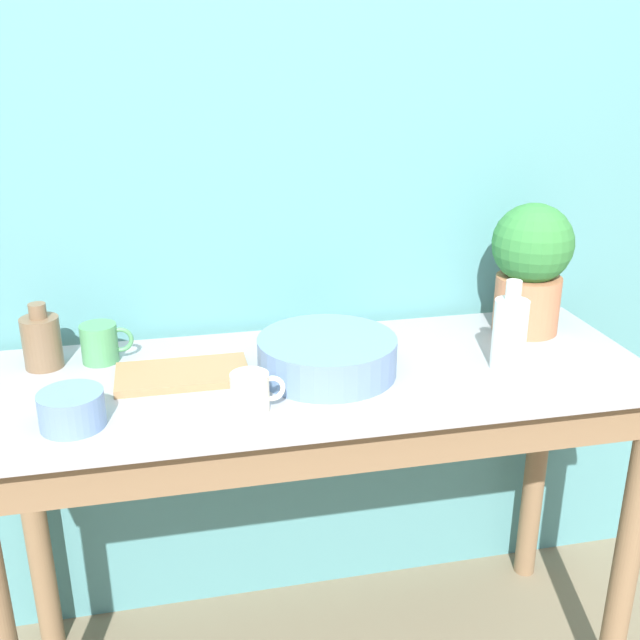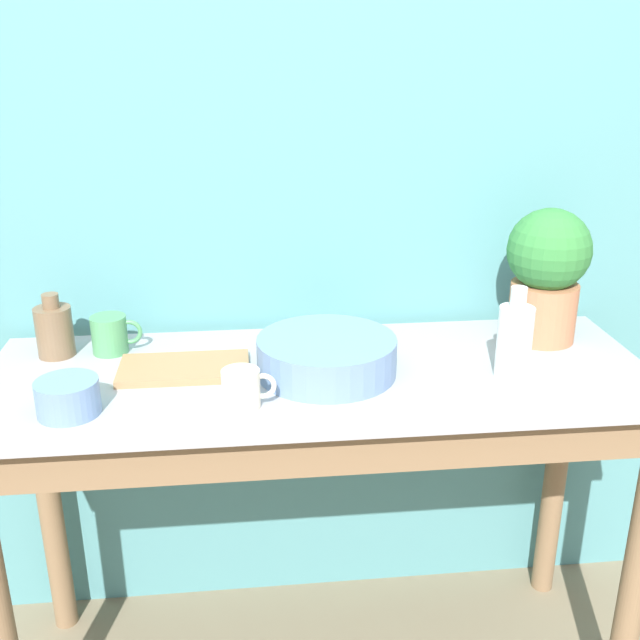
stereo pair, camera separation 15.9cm
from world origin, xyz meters
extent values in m
cube|color=teal|center=(0.00, 0.59, 1.20)|extent=(6.00, 0.05, 2.40)
cylinder|color=#846647|center=(0.68, 0.05, 0.40)|extent=(0.06, 0.06, 0.81)
cylinder|color=#846647|center=(-0.68, 0.49, 0.40)|extent=(0.06, 0.06, 0.81)
cylinder|color=#846647|center=(0.68, 0.49, 0.40)|extent=(0.06, 0.06, 0.81)
cube|color=#846647|center=(0.00, 0.05, 0.76)|extent=(1.36, 0.02, 0.10)
cube|color=#9E9EA3|center=(0.00, 0.27, 0.82)|extent=(1.46, 0.54, 0.02)
cylinder|color=#B7704C|center=(0.55, 0.40, 0.89)|extent=(0.16, 0.16, 0.14)
sphere|color=#337A38|center=(0.55, 0.40, 1.05)|extent=(0.19, 0.19, 0.19)
cylinder|color=#6684B2|center=(0.01, 0.26, 0.87)|extent=(0.30, 0.30, 0.08)
cylinder|color=white|center=(0.41, 0.20, 0.90)|extent=(0.07, 0.07, 0.16)
cylinder|color=white|center=(0.41, 0.20, 1.00)|extent=(0.03, 0.03, 0.04)
cylinder|color=brown|center=(-0.59, 0.42, 0.88)|extent=(0.08, 0.08, 0.12)
cylinder|color=brown|center=(-0.59, 0.42, 0.96)|extent=(0.04, 0.04, 0.03)
cylinder|color=#4C935B|center=(-0.47, 0.43, 0.87)|extent=(0.08, 0.08, 0.09)
torus|color=#4C935B|center=(-0.43, 0.43, 0.87)|extent=(0.06, 0.01, 0.06)
cylinder|color=beige|center=(-0.17, 0.12, 0.86)|extent=(0.08, 0.08, 0.08)
torus|color=beige|center=(-0.13, 0.12, 0.87)|extent=(0.05, 0.01, 0.05)
cylinder|color=#6684B2|center=(-0.50, 0.13, 0.86)|extent=(0.12, 0.12, 0.07)
cube|color=#99754C|center=(-0.30, 0.30, 0.83)|extent=(0.28, 0.15, 0.02)
camera|label=1|loc=(-0.32, -1.19, 1.51)|focal=42.00mm
camera|label=2|loc=(-0.16, -1.21, 1.51)|focal=42.00mm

